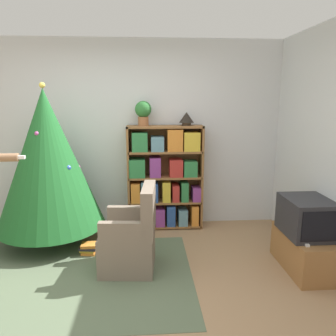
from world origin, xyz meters
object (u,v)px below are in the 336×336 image
object	(u,v)px
bookshelf	(165,178)
television	(307,217)
potted_plant	(143,111)
christmas_tree	(48,160)
table_lamp	(186,118)
armchair	(132,240)

from	to	relation	value
bookshelf	television	size ratio (longest dim) A/B	2.61
bookshelf	potted_plant	world-z (taller)	potted_plant
christmas_tree	potted_plant	size ratio (longest dim) A/B	6.06
christmas_tree	potted_plant	distance (m)	1.36
television	christmas_tree	distance (m)	3.05
television	potted_plant	world-z (taller)	potted_plant
television	table_lamp	distance (m)	1.96
bookshelf	christmas_tree	world-z (taller)	christmas_tree
television	armchair	world-z (taller)	armchair
christmas_tree	armchair	distance (m)	1.49
television	bookshelf	bearing A→B (deg)	137.67
christmas_tree	table_lamp	xyz separation A→B (m)	(1.76, 0.39, 0.48)
potted_plant	television	bearing A→B (deg)	-37.37
television	armchair	size ratio (longest dim) A/B	0.60
bookshelf	armchair	size ratio (longest dim) A/B	1.57
bookshelf	christmas_tree	distance (m)	1.55
armchair	table_lamp	world-z (taller)	table_lamp
armchair	potted_plant	xyz separation A→B (m)	(0.14, 1.15, 1.32)
christmas_tree	armchair	size ratio (longest dim) A/B	2.17
christmas_tree	armchair	world-z (taller)	christmas_tree
television	table_lamp	bearing A→B (deg)	130.75
christmas_tree	armchair	xyz separation A→B (m)	(1.04, -0.76, -0.75)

